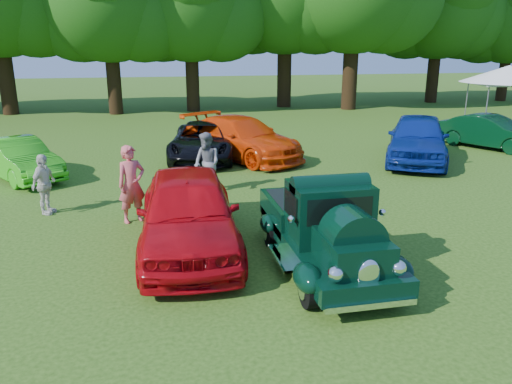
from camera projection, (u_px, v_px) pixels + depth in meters
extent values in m
plane|color=#254510|center=(307.00, 262.00, 9.85)|extent=(120.00, 120.00, 0.00)
cylinder|color=black|center=(309.00, 288.00, 8.08)|extent=(0.20, 0.68, 0.68)
cylinder|color=black|center=(396.00, 279.00, 8.39)|extent=(0.20, 0.68, 0.68)
cylinder|color=black|center=(271.00, 231.00, 10.54)|extent=(0.20, 0.68, 0.68)
cylinder|color=black|center=(339.00, 226.00, 10.85)|extent=(0.20, 0.68, 0.68)
cube|color=black|center=(325.00, 244.00, 9.49)|extent=(1.58, 4.14, 0.31)
cube|color=black|center=(352.00, 252.00, 8.22)|extent=(1.01, 1.33, 0.57)
cube|color=black|center=(329.00, 212.00, 9.18)|extent=(1.43, 1.06, 1.10)
cube|color=black|center=(340.00, 211.00, 8.65)|extent=(1.20, 0.06, 0.48)
cube|color=black|center=(306.00, 211.00, 10.60)|extent=(1.58, 1.89, 0.53)
cube|color=black|center=(306.00, 199.00, 10.52)|extent=(1.36, 1.66, 0.05)
ellipsoid|color=black|center=(308.00, 278.00, 8.03)|extent=(0.46, 0.79, 0.46)
ellipsoid|color=black|center=(398.00, 269.00, 8.34)|extent=(0.46, 0.79, 0.46)
ellipsoid|color=black|center=(269.00, 224.00, 10.48)|extent=(0.35, 0.66, 0.39)
ellipsoid|color=black|center=(342.00, 218.00, 10.81)|extent=(0.35, 0.66, 0.39)
ellipsoid|color=white|center=(369.00, 276.00, 7.61)|extent=(0.37, 0.11, 0.55)
sphere|color=white|center=(336.00, 274.00, 7.55)|extent=(0.26, 0.26, 0.26)
sphere|color=white|center=(398.00, 268.00, 7.75)|extent=(0.26, 0.26, 0.26)
cube|color=white|center=(371.00, 305.00, 7.60)|extent=(1.49, 0.10, 0.10)
cube|color=white|center=(293.00, 213.00, 11.59)|extent=(1.49, 0.10, 0.10)
imported|color=#B1070F|center=(188.00, 212.00, 10.22)|extent=(2.21, 4.98, 1.67)
imported|color=green|center=(18.00, 159.00, 15.78)|extent=(3.35, 4.00, 1.29)
imported|color=black|center=(203.00, 141.00, 18.50)|extent=(3.06, 5.19, 1.35)
imported|color=red|center=(241.00, 138.00, 18.55)|extent=(4.61, 5.69, 1.55)
imported|color=navy|center=(418.00, 138.00, 18.01)|extent=(4.26, 5.40, 1.72)
imported|color=black|center=(490.00, 132.00, 20.45)|extent=(3.19, 4.30, 1.35)
imported|color=#C75257|center=(132.00, 184.00, 11.85)|extent=(0.81, 0.69, 1.87)
imported|color=slate|center=(207.00, 163.00, 14.24)|extent=(1.01, 1.07, 1.75)
imported|color=beige|center=(44.00, 184.00, 12.45)|extent=(0.69, 0.97, 1.53)
cube|color=white|center=(507.00, 83.00, 23.24)|extent=(3.58, 3.58, 0.12)
cone|color=white|center=(509.00, 74.00, 23.12)|extent=(5.25, 5.25, 0.78)
cylinder|color=slate|center=(486.00, 113.00, 22.41)|extent=(0.06, 0.06, 2.33)
cylinder|color=slate|center=(466.00, 106.00, 24.92)|extent=(0.06, 0.06, 2.33)
cylinder|color=#302010|center=(6.00, 76.00, 29.96)|extent=(0.92, 0.92, 4.59)
cylinder|color=#302010|center=(114.00, 79.00, 30.17)|extent=(0.84, 0.84, 4.19)
cylinder|color=#302010|center=(192.00, 78.00, 31.50)|extent=(0.83, 0.83, 4.16)
cylinder|color=#302010|center=(284.00, 71.00, 33.71)|extent=(0.95, 0.95, 4.73)
cylinder|color=#302010|center=(350.00, 72.00, 32.35)|extent=(0.96, 0.96, 4.82)
cylinder|color=#302010|center=(433.00, 73.00, 36.42)|extent=(0.84, 0.84, 4.22)
sphere|color=#1D4D10|center=(440.00, 3.00, 35.05)|extent=(7.71, 7.71, 7.71)
cylinder|color=#302010|center=(504.00, 75.00, 37.39)|extent=(0.75, 0.75, 3.75)
sphere|color=#1D4D10|center=(512.00, 15.00, 36.17)|extent=(6.86, 6.86, 6.86)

